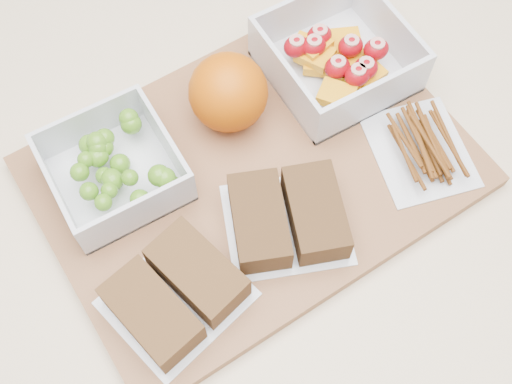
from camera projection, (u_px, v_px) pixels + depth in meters
ground at (251, 369)px, 1.46m from camera, size 4.00×4.00×0.00m
counter at (248, 314)px, 1.06m from camera, size 1.20×0.90×0.90m
cutting_board at (254, 172)px, 0.66m from camera, size 0.43×0.32×0.02m
grape_container at (115, 168)px, 0.63m from camera, size 0.12×0.12×0.05m
fruit_container at (337, 59)px, 0.68m from camera, size 0.14×0.14×0.06m
orange at (228, 92)px, 0.64m from camera, size 0.08×0.08×0.08m
sandwich_bag_left at (175, 293)px, 0.57m from camera, size 0.14×0.13×0.04m
sandwich_bag_center at (287, 217)px, 0.61m from camera, size 0.15×0.14×0.04m
pretzel_bag at (422, 145)px, 0.65m from camera, size 0.12×0.13×0.03m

